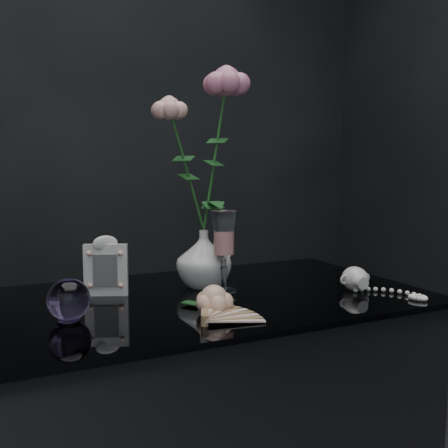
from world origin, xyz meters
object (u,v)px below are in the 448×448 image
vase (204,259)px  paperweight (69,300)px  picture_frame (106,266)px  loose_rose (214,299)px  pearl_jar (355,278)px  wine_glass (224,252)px

vase → paperweight: size_ratio=1.71×
vase → picture_frame: size_ratio=1.01×
paperweight → loose_rose: (0.27, -0.07, -0.01)m
vase → loose_rose: size_ratio=0.83×
picture_frame → pearl_jar: size_ratio=0.66×
vase → pearl_jar: size_ratio=0.67×
picture_frame → pearl_jar: (0.54, -0.21, -0.04)m
picture_frame → pearl_jar: 0.58m
vase → picture_frame: vase is taller
loose_rose → paperweight: bearing=-171.6°
pearl_jar → paperweight: bearing=-178.5°
picture_frame → loose_rose: 0.29m
wine_glass → pearl_jar: (0.29, -0.12, -0.07)m
paperweight → pearl_jar: paperweight is taller
wine_glass → pearl_jar: wine_glass is taller
picture_frame → paperweight: bearing=-100.5°
pearl_jar → picture_frame: bearing=164.7°
vase → wine_glass: size_ratio=0.73×
picture_frame → paperweight: picture_frame is taller
picture_frame → wine_glass: bearing=4.0°
loose_rose → wine_glass: bearing=81.0°
wine_glass → loose_rose: size_ratio=1.13×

